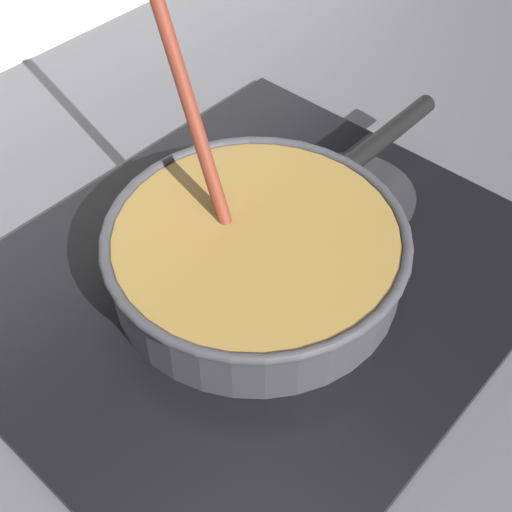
{
  "coord_description": "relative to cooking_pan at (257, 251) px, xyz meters",
  "views": [
    {
      "loc": [
        -0.26,
        -0.07,
        0.55
      ],
      "look_at": [
        0.09,
        0.24,
        0.04
      ],
      "focal_mm": 48.68,
      "sensor_mm": 36.0,
      "label": 1
    }
  ],
  "objects": [
    {
      "name": "ground",
      "position": [
        -0.09,
        -0.24,
        -0.07
      ],
      "size": [
        2.4,
        1.6,
        0.04
      ],
      "primitive_type": "cube",
      "color": "#4C4C51"
    },
    {
      "name": "hob_plate",
      "position": [
        -0.0,
        -0.0,
        -0.04
      ],
      "size": [
        0.56,
        0.48,
        0.01
      ],
      "primitive_type": "cube",
      "color": "black",
      "rests_on": "ground"
    },
    {
      "name": "burner_ring",
      "position": [
        -0.0,
        -0.0,
        -0.03
      ],
      "size": [
        0.16,
        0.16,
        0.01
      ],
      "primitive_type": "torus",
      "color": "#592D0C",
      "rests_on": "hob_plate"
    },
    {
      "name": "cooking_pan",
      "position": [
        0.0,
        0.0,
        0.0
      ],
      "size": [
        0.46,
        0.33,
        0.27
      ],
      "color": "#38383D",
      "rests_on": "hob_plate"
    },
    {
      "name": "spare_burner",
      "position": [
        0.16,
        -0.0,
        -0.03
      ],
      "size": [
        0.15,
        0.15,
        0.01
      ],
      "primitive_type": "cylinder",
      "color": "#262628",
      "rests_on": "hob_plate"
    }
  ]
}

